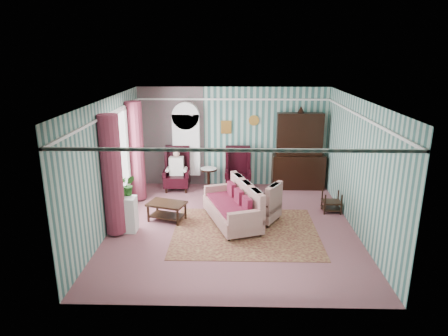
{
  "coord_description": "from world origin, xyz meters",
  "views": [
    {
      "loc": [
        0.02,
        -8.43,
        3.92
      ],
      "look_at": [
        -0.2,
        0.6,
        1.22
      ],
      "focal_mm": 32.0,
      "sensor_mm": 36.0,
      "label": 1
    }
  ],
  "objects_px": {
    "wingback_left": "(177,169)",
    "coffee_table": "(167,211)",
    "floral_armchair": "(262,203)",
    "nest_table": "(331,202)",
    "sofa": "(232,203)",
    "plant_stand": "(124,214)",
    "seated_woman": "(177,170)",
    "wingback_right": "(238,170)",
    "bookcase": "(187,149)",
    "dresser_hutch": "(299,149)",
    "round_side_table": "(209,179)"
  },
  "relations": [
    {
      "from": "bookcase",
      "to": "nest_table",
      "type": "xyz_separation_m",
      "value": [
        3.82,
        -1.94,
        -0.85
      ]
    },
    {
      "from": "plant_stand",
      "to": "seated_woman",
      "type": "bearing_deg",
      "value": 73.78
    },
    {
      "from": "plant_stand",
      "to": "wingback_left",
      "type": "bearing_deg",
      "value": 73.78
    },
    {
      "from": "dresser_hutch",
      "to": "wingback_right",
      "type": "distance_m",
      "value": 1.86
    },
    {
      "from": "round_side_table",
      "to": "coffee_table",
      "type": "relative_size",
      "value": 0.69
    },
    {
      "from": "wingback_right",
      "to": "floral_armchair",
      "type": "bearing_deg",
      "value": -75.49
    },
    {
      "from": "dresser_hutch",
      "to": "seated_woman",
      "type": "distance_m",
      "value": 3.56
    },
    {
      "from": "round_side_table",
      "to": "plant_stand",
      "type": "relative_size",
      "value": 0.75
    },
    {
      "from": "wingback_left",
      "to": "dresser_hutch",
      "type": "bearing_deg",
      "value": 4.41
    },
    {
      "from": "round_side_table",
      "to": "plant_stand",
      "type": "height_order",
      "value": "plant_stand"
    },
    {
      "from": "plant_stand",
      "to": "floral_armchair",
      "type": "height_order",
      "value": "floral_armchair"
    },
    {
      "from": "bookcase",
      "to": "wingback_left",
      "type": "xyz_separation_m",
      "value": [
        -0.25,
        -0.39,
        -0.5
      ]
    },
    {
      "from": "seated_woman",
      "to": "plant_stand",
      "type": "height_order",
      "value": "seated_woman"
    },
    {
      "from": "dresser_hutch",
      "to": "nest_table",
      "type": "relative_size",
      "value": 4.37
    },
    {
      "from": "wingback_right",
      "to": "bookcase",
      "type": "bearing_deg",
      "value": 165.43
    },
    {
      "from": "wingback_left",
      "to": "wingback_right",
      "type": "relative_size",
      "value": 1.0
    },
    {
      "from": "nest_table",
      "to": "sofa",
      "type": "distance_m",
      "value": 2.59
    },
    {
      "from": "plant_stand",
      "to": "sofa",
      "type": "relative_size",
      "value": 0.41
    },
    {
      "from": "bookcase",
      "to": "wingback_right",
      "type": "relative_size",
      "value": 1.79
    },
    {
      "from": "bookcase",
      "to": "seated_woman",
      "type": "xyz_separation_m",
      "value": [
        -0.25,
        -0.39,
        -0.53
      ]
    },
    {
      "from": "dresser_hutch",
      "to": "floral_armchair",
      "type": "distance_m",
      "value": 2.78
    },
    {
      "from": "seated_woman",
      "to": "plant_stand",
      "type": "bearing_deg",
      "value": -106.22
    },
    {
      "from": "bookcase",
      "to": "wingback_left",
      "type": "relative_size",
      "value": 1.79
    },
    {
      "from": "wingback_left",
      "to": "sofa",
      "type": "height_order",
      "value": "wingback_left"
    },
    {
      "from": "wingback_left",
      "to": "wingback_right",
      "type": "xyz_separation_m",
      "value": [
        1.75,
        0.0,
        0.0
      ]
    },
    {
      "from": "bookcase",
      "to": "coffee_table",
      "type": "relative_size",
      "value": 2.59
    },
    {
      "from": "wingback_right",
      "to": "floral_armchair",
      "type": "distance_m",
      "value": 2.2
    },
    {
      "from": "nest_table",
      "to": "coffee_table",
      "type": "xyz_separation_m",
      "value": [
        -4.02,
        -0.6,
        -0.05
      ]
    },
    {
      "from": "floral_armchair",
      "to": "seated_woman",
      "type": "bearing_deg",
      "value": 77.73
    },
    {
      "from": "round_side_table",
      "to": "coffee_table",
      "type": "height_order",
      "value": "round_side_table"
    },
    {
      "from": "wingback_right",
      "to": "coffee_table",
      "type": "height_order",
      "value": "wingback_right"
    },
    {
      "from": "bookcase",
      "to": "dresser_hutch",
      "type": "relative_size",
      "value": 0.95
    },
    {
      "from": "nest_table",
      "to": "sofa",
      "type": "bearing_deg",
      "value": -163.76
    },
    {
      "from": "dresser_hutch",
      "to": "round_side_table",
      "type": "bearing_deg",
      "value": -177.36
    },
    {
      "from": "floral_armchair",
      "to": "nest_table",
      "type": "bearing_deg",
      "value": -41.53
    },
    {
      "from": "wingback_left",
      "to": "sofa",
      "type": "xyz_separation_m",
      "value": [
        1.59,
        -2.27,
        -0.13
      ]
    },
    {
      "from": "round_side_table",
      "to": "plant_stand",
      "type": "xyz_separation_m",
      "value": [
        -1.7,
        -2.9,
        0.1
      ]
    },
    {
      "from": "bookcase",
      "to": "sofa",
      "type": "bearing_deg",
      "value": -63.3
    },
    {
      "from": "wingback_left",
      "to": "coffee_table",
      "type": "distance_m",
      "value": 2.19
    },
    {
      "from": "wingback_right",
      "to": "seated_woman",
      "type": "relative_size",
      "value": 1.06
    },
    {
      "from": "bookcase",
      "to": "nest_table",
      "type": "height_order",
      "value": "bookcase"
    },
    {
      "from": "plant_stand",
      "to": "coffee_table",
      "type": "height_order",
      "value": "plant_stand"
    },
    {
      "from": "wingback_right",
      "to": "sofa",
      "type": "relative_size",
      "value": 0.64
    },
    {
      "from": "dresser_hutch",
      "to": "wingback_right",
      "type": "relative_size",
      "value": 1.89
    },
    {
      "from": "dresser_hutch",
      "to": "wingback_right",
      "type": "height_order",
      "value": "dresser_hutch"
    },
    {
      "from": "round_side_table",
      "to": "plant_stand",
      "type": "bearing_deg",
      "value": -120.38
    },
    {
      "from": "seated_woman",
      "to": "coffee_table",
      "type": "bearing_deg",
      "value": -88.62
    },
    {
      "from": "round_side_table",
      "to": "sofa",
      "type": "height_order",
      "value": "sofa"
    },
    {
      "from": "wingback_right",
      "to": "seated_woman",
      "type": "xyz_separation_m",
      "value": [
        -1.75,
        0.0,
        -0.04
      ]
    },
    {
      "from": "bookcase",
      "to": "plant_stand",
      "type": "xyz_separation_m",
      "value": [
        -1.05,
        -3.14,
        -0.72
      ]
    }
  ]
}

